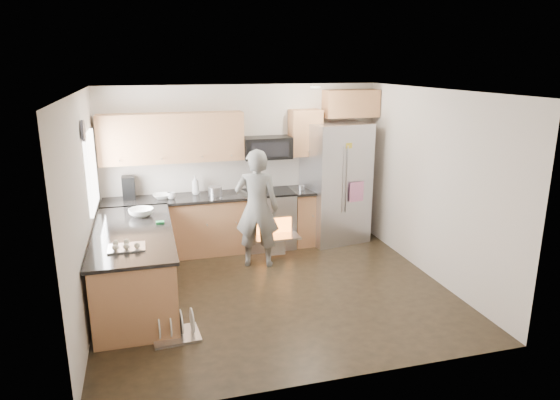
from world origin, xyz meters
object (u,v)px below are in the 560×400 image
object	(u,v)px
person	(257,209)
dish_rack	(176,330)
stove_range	(269,206)
refrigerator	(336,183)

from	to	relation	value
person	dish_rack	xyz separation A→B (m)	(-1.33, -1.76, -0.79)
stove_range	dish_rack	size ratio (longest dim) A/B	3.36
stove_range	person	size ratio (longest dim) A/B	1.02
stove_range	refrigerator	distance (m)	1.19
person	dish_rack	bearing A→B (deg)	71.45
refrigerator	dish_rack	size ratio (longest dim) A/B	3.73
stove_range	refrigerator	bearing A→B (deg)	0.36
dish_rack	stove_range	bearing A→B (deg)	55.92
dish_rack	refrigerator	bearing A→B (deg)	41.45
refrigerator	person	xyz separation A→B (m)	(-1.52, -0.76, -0.12)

